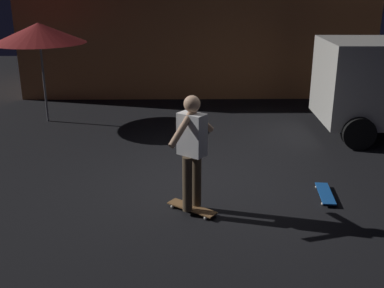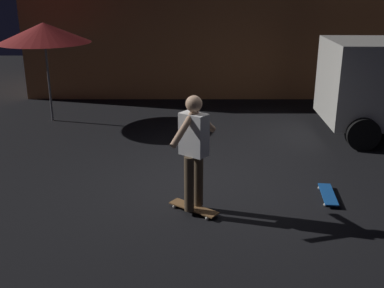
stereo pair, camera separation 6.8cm
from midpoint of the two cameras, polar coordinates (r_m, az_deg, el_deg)
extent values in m
plane|color=black|center=(7.72, 1.28, -5.12)|extent=(28.00, 28.00, 0.00)
cube|color=#C67A47|center=(14.85, 0.42, 14.36)|extent=(9.92, 3.73, 3.79)
cylinder|color=black|center=(11.63, 16.50, 4.30)|extent=(0.67, 0.24, 0.66)
cylinder|color=black|center=(9.81, 19.48, 1.24)|extent=(0.67, 0.24, 0.66)
cylinder|color=slate|center=(11.50, -17.85, 7.95)|extent=(0.05, 0.05, 2.20)
cone|color=#A52626|center=(11.36, -18.36, 12.76)|extent=(2.10, 2.10, 0.45)
cube|color=olive|center=(6.87, -0.28, -7.80)|extent=(0.74, 0.63, 0.02)
sphere|color=silver|center=(6.80, 2.20, -8.48)|extent=(0.05, 0.05, 0.05)
sphere|color=silver|center=(6.67, 1.37, -9.04)|extent=(0.05, 0.05, 0.05)
sphere|color=silver|center=(7.11, -1.83, -7.14)|extent=(0.05, 0.05, 0.05)
sphere|color=silver|center=(6.99, -2.69, -7.64)|extent=(0.05, 0.05, 0.05)
cube|color=#1959B2|center=(7.59, 15.72, -5.81)|extent=(0.28, 0.80, 0.02)
sphere|color=silver|center=(7.86, 14.73, -5.11)|extent=(0.05, 0.05, 0.05)
sphere|color=silver|center=(7.89, 15.95, -5.13)|extent=(0.05, 0.05, 0.05)
sphere|color=silver|center=(7.33, 15.42, -7.04)|extent=(0.05, 0.05, 0.05)
sphere|color=silver|center=(7.36, 16.73, -7.05)|extent=(0.05, 0.05, 0.05)
cylinder|color=brown|center=(6.77, 0.27, -4.30)|extent=(0.14, 0.14, 0.82)
cylinder|color=brown|center=(6.61, -0.86, -4.92)|extent=(0.14, 0.14, 0.82)
cube|color=white|center=(6.43, -0.30, 1.18)|extent=(0.44, 0.41, 0.60)
sphere|color=tan|center=(6.31, -0.31, 4.93)|extent=(0.23, 0.23, 0.23)
cylinder|color=tan|center=(6.56, 0.85, 2.90)|extent=(0.40, 0.49, 0.46)
cylinder|color=tan|center=(6.22, -1.52, 1.98)|extent=(0.40, 0.49, 0.46)
camera|label=1|loc=(0.03, -90.30, -0.11)|focal=43.68mm
camera|label=2|loc=(0.03, 89.70, 0.11)|focal=43.68mm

